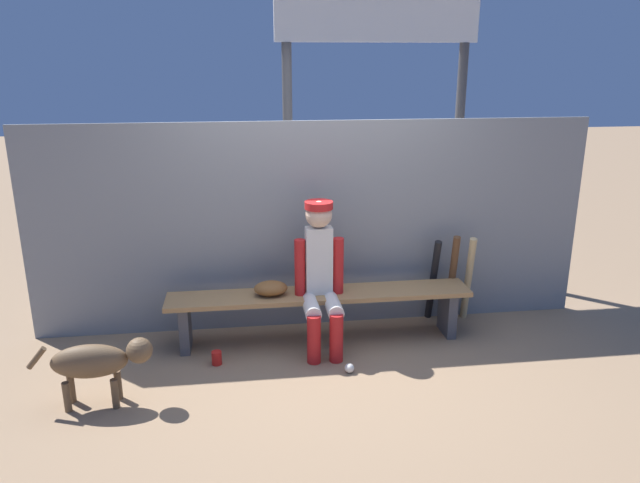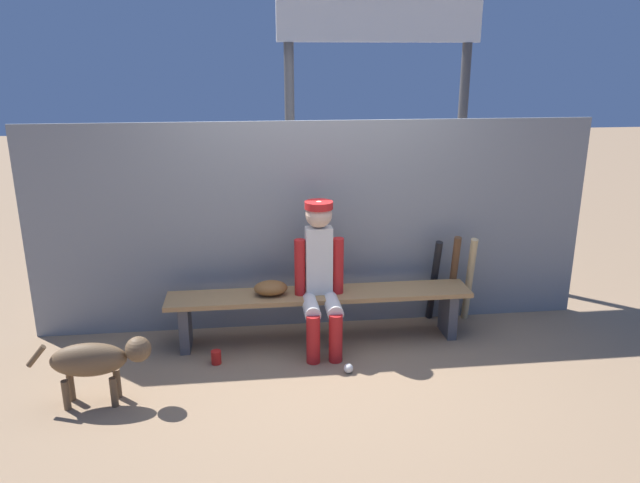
% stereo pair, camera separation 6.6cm
% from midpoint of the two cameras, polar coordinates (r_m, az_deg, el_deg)
% --- Properties ---
extents(ground_plane, '(30.00, 30.00, 0.00)m').
position_cam_midpoint_polar(ground_plane, '(5.26, 0.36, -9.33)').
color(ground_plane, '#937556').
extents(chainlink_fence, '(4.90, 0.03, 1.84)m').
position_cam_midpoint_polar(chainlink_fence, '(5.28, -0.12, 1.44)').
color(chainlink_fence, gray).
rests_on(chainlink_fence, ground_plane).
extents(dugout_bench, '(2.56, 0.36, 0.44)m').
position_cam_midpoint_polar(dugout_bench, '(5.12, 0.37, -5.83)').
color(dugout_bench, '#AD7F4C').
rests_on(dugout_bench, ground_plane).
extents(player_seated, '(0.41, 0.55, 1.23)m').
position_cam_midpoint_polar(player_seated, '(4.91, 0.42, -2.93)').
color(player_seated, silver).
rests_on(player_seated, ground_plane).
extents(baseball_glove, '(0.28, 0.20, 0.12)m').
position_cam_midpoint_polar(baseball_glove, '(5.03, -4.33, -4.42)').
color(baseball_glove, brown).
rests_on(baseball_glove, dugout_bench).
extents(bat_aluminum_black, '(0.07, 0.24, 0.80)m').
position_cam_midpoint_polar(bat_aluminum_black, '(5.56, 11.08, -3.67)').
color(bat_aluminum_black, black).
rests_on(bat_aluminum_black, ground_plane).
extents(bat_wood_dark, '(0.08, 0.22, 0.85)m').
position_cam_midpoint_polar(bat_wood_dark, '(5.55, 12.82, -3.56)').
color(bat_wood_dark, brown).
rests_on(bat_wood_dark, ground_plane).
extents(bat_wood_natural, '(0.10, 0.25, 0.83)m').
position_cam_midpoint_polar(bat_wood_natural, '(5.62, 14.29, -3.53)').
color(bat_wood_natural, tan).
rests_on(bat_wood_natural, ground_plane).
extents(baseball, '(0.07, 0.07, 0.07)m').
position_cam_midpoint_polar(baseball, '(4.76, 3.12, -11.91)').
color(baseball, white).
rests_on(baseball, ground_plane).
extents(cup_on_ground, '(0.08, 0.08, 0.11)m').
position_cam_midpoint_polar(cup_on_ground, '(4.94, -9.43, -10.77)').
color(cup_on_ground, red).
rests_on(cup_on_ground, ground_plane).
extents(cup_on_bench, '(0.08, 0.08, 0.11)m').
position_cam_midpoint_polar(cup_on_bench, '(5.05, -0.46, -4.31)').
color(cup_on_bench, red).
rests_on(cup_on_bench, dugout_bench).
extents(scoreboard, '(2.34, 0.27, 3.64)m').
position_cam_midpoint_polar(scoreboard, '(6.40, 6.55, 19.08)').
color(scoreboard, '#3F3F42').
rests_on(scoreboard, ground_plane).
extents(dog, '(0.84, 0.20, 0.49)m').
position_cam_midpoint_polar(dog, '(4.50, -19.98, -10.50)').
color(dog, brown).
rests_on(dog, ground_plane).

